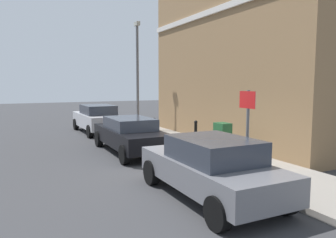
% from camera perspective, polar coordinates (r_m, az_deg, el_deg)
% --- Properties ---
extents(ground, '(80.00, 80.00, 0.00)m').
position_cam_1_polar(ground, '(9.86, 2.16, -9.10)').
color(ground, '#38383A').
extents(sidewalk, '(2.52, 30.00, 0.15)m').
position_cam_1_polar(sidewalk, '(15.95, -1.97, -2.93)').
color(sidewalk, gray).
rests_on(sidewalk, ground).
extents(corner_building, '(7.96, 10.54, 8.77)m').
position_cam_1_polar(corner_building, '(16.57, 19.14, 12.04)').
color(corner_building, olive).
rests_on(corner_building, ground).
extents(car_grey, '(1.84, 4.07, 1.41)m').
position_cam_1_polar(car_grey, '(7.44, 7.56, -8.36)').
color(car_grey, slate).
rests_on(car_grey, ground).
extents(car_black, '(1.81, 4.51, 1.33)m').
position_cam_1_polar(car_black, '(12.35, -6.75, -2.64)').
color(car_black, black).
rests_on(car_black, ground).
extents(car_silver, '(1.89, 4.36, 1.50)m').
position_cam_1_polar(car_silver, '(17.69, -12.42, 0.14)').
color(car_silver, '#B7B7BC').
rests_on(car_silver, ground).
extents(utility_cabinet, '(0.46, 0.61, 1.15)m').
position_cam_1_polar(utility_cabinet, '(11.09, 9.60, -3.86)').
color(utility_cabinet, '#1E4C28').
rests_on(utility_cabinet, sidewalk).
extents(bollard_near_cabinet, '(0.14, 0.14, 1.04)m').
position_cam_1_polar(bollard_near_cabinet, '(12.71, 4.93, -2.41)').
color(bollard_near_cabinet, black).
rests_on(bollard_near_cabinet, sidewalk).
extents(bollard_far_kerb, '(0.14, 0.14, 1.04)m').
position_cam_1_polar(bollard_far_kerb, '(13.68, -2.46, -1.78)').
color(bollard_far_kerb, black).
rests_on(bollard_far_kerb, sidewalk).
extents(street_sign, '(0.08, 0.60, 2.30)m').
position_cam_1_polar(street_sign, '(8.53, 13.88, -0.29)').
color(street_sign, '#59595B').
rests_on(street_sign, sidewalk).
extents(lamppost, '(0.20, 0.44, 5.72)m').
position_cam_1_polar(lamppost, '(17.49, -5.43, 8.45)').
color(lamppost, '#59595B').
rests_on(lamppost, sidewalk).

